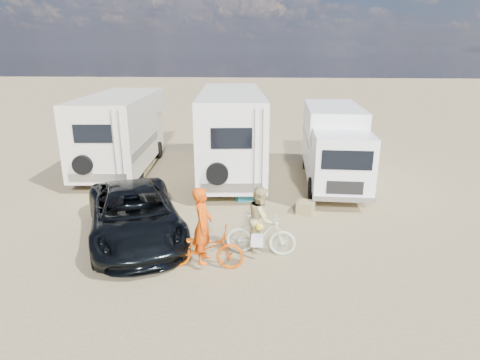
# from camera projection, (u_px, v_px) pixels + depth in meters

# --- Properties ---
(ground) EXTENTS (140.00, 140.00, 0.00)m
(ground) POSITION_uv_depth(u_px,v_px,m) (214.00, 259.00, 10.18)
(ground) COLOR tan
(ground) RESTS_ON ground
(rv_main) EXTENTS (3.05, 7.85, 3.44)m
(rv_main) POSITION_uv_depth(u_px,v_px,m) (231.00, 134.00, 16.54)
(rv_main) COLOR silver
(rv_main) RESTS_ON ground
(rv_left) EXTENTS (2.91, 6.91, 3.20)m
(rv_left) POSITION_uv_depth(u_px,v_px,m) (122.00, 133.00, 17.29)
(rv_left) COLOR beige
(rv_left) RESTS_ON ground
(box_truck) EXTENTS (2.27, 6.47, 2.89)m
(box_truck) POSITION_uv_depth(u_px,v_px,m) (334.00, 147.00, 15.53)
(box_truck) COLOR white
(box_truck) RESTS_ON ground
(dark_suv) EXTENTS (4.14, 5.57, 1.41)m
(dark_suv) POSITION_uv_depth(u_px,v_px,m) (134.00, 214.00, 11.12)
(dark_suv) COLOR black
(dark_suv) RESTS_ON ground
(bike_man) EXTENTS (1.95, 0.71, 1.02)m
(bike_man) POSITION_uv_depth(u_px,v_px,m) (204.00, 248.00, 9.62)
(bike_man) COLOR #D14903
(bike_man) RESTS_ON ground
(bike_woman) EXTENTS (1.82, 0.65, 1.07)m
(bike_woman) POSITION_uv_depth(u_px,v_px,m) (261.00, 235.00, 10.24)
(bike_woman) COLOR beige
(bike_woman) RESTS_ON ground
(rider_man) EXTENTS (0.45, 0.68, 1.85)m
(rider_man) POSITION_uv_depth(u_px,v_px,m) (203.00, 232.00, 9.49)
(rider_man) COLOR #E54A08
(rider_man) RESTS_ON ground
(rider_woman) EXTENTS (0.68, 0.84, 1.63)m
(rider_woman) POSITION_uv_depth(u_px,v_px,m) (261.00, 225.00, 10.15)
(rider_woman) COLOR #C9B879
(rider_woman) RESTS_ON ground
(bike_parked) EXTENTS (1.63, 1.07, 0.81)m
(bike_parked) POSITION_uv_depth(u_px,v_px,m) (337.00, 176.00, 15.46)
(bike_parked) COLOR #262927
(bike_parked) RESTS_ON ground
(cooler) EXTENTS (0.66, 0.58, 0.43)m
(cooler) POSITION_uv_depth(u_px,v_px,m) (244.00, 194.00, 14.06)
(cooler) COLOR teal
(cooler) RESTS_ON ground
(crate) EXTENTS (0.65, 0.65, 0.40)m
(crate) POSITION_uv_depth(u_px,v_px,m) (306.00, 208.00, 12.93)
(crate) COLOR olive
(crate) RESTS_ON ground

